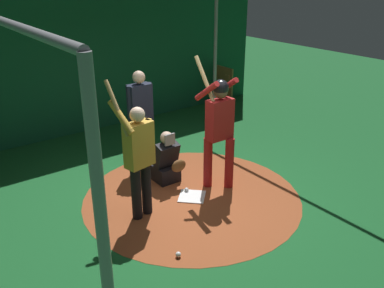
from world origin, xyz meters
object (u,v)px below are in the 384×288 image
(catcher, at_px, (167,162))
(bat_rack, at_px, (218,85))
(batter, at_px, (219,123))
(home_plate, at_px, (192,196))
(baseball_0, at_px, (187,190))
(visitor, at_px, (139,155))
(umpire, at_px, (141,114))
(baseball_1, at_px, (178,255))

(catcher, xyz_separation_m, bat_rack, (-3.01, 3.71, 0.12))
(batter, xyz_separation_m, catcher, (-0.67, -0.59, -0.79))
(home_plate, bearing_deg, baseball_0, 172.61)
(baseball_0, bearing_deg, visitor, -81.02)
(umpire, bearing_deg, home_plate, 1.08)
(visitor, bearing_deg, catcher, 115.36)
(bat_rack, height_order, baseball_1, bat_rack)
(visitor, bearing_deg, umpire, 137.77)
(batter, height_order, baseball_1, batter)
(batter, bearing_deg, home_plate, -85.76)
(catcher, xyz_separation_m, umpire, (-0.81, -0.02, 0.67))
(visitor, distance_m, bat_rack, 5.94)
(catcher, relative_size, umpire, 0.51)
(home_plate, distance_m, batter, 1.28)
(baseball_1, bearing_deg, umpire, 158.47)
(umpire, xyz_separation_m, baseball_0, (1.33, 0.05, -0.99))
(batter, height_order, bat_rack, batter)
(home_plate, height_order, baseball_1, baseball_1)
(home_plate, distance_m, baseball_0, 0.19)
(catcher, relative_size, visitor, 0.45)
(home_plate, xyz_separation_m, baseball_0, (-0.19, 0.02, 0.03))
(catcher, relative_size, baseball_0, 12.71)
(bat_rack, bearing_deg, umpire, -59.48)
(bat_rack, relative_size, baseball_1, 15.95)
(visitor, bearing_deg, batter, 79.41)
(home_plate, height_order, catcher, catcher)
(home_plate, xyz_separation_m, baseball_1, (1.13, -1.07, 0.03))
(visitor, distance_m, baseball_0, 1.36)
(batter, xyz_separation_m, visitor, (0.01, -1.51, -0.15))
(umpire, xyz_separation_m, bat_rack, (-2.20, 3.73, -0.54))
(batter, relative_size, umpire, 1.21)
(batter, bearing_deg, catcher, -138.20)
(visitor, relative_size, baseball_0, 28.23)
(baseball_0, height_order, baseball_1, same)
(home_plate, relative_size, baseball_0, 5.68)
(baseball_0, bearing_deg, batter, 75.69)
(catcher, height_order, baseball_0, catcher)
(batter, xyz_separation_m, baseball_1, (1.17, -1.65, -1.11))
(home_plate, bearing_deg, baseball_1, -43.55)
(batter, height_order, catcher, batter)
(baseball_1, bearing_deg, bat_rack, 135.42)
(umpire, bearing_deg, baseball_1, -21.53)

